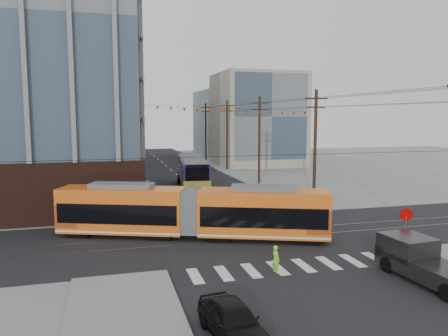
% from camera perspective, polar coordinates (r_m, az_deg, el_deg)
% --- Properties ---
extents(ground, '(160.00, 160.00, 0.00)m').
position_cam_1_polar(ground, '(28.60, 6.24, -10.77)').
color(ground, slate).
extents(bg_bldg_nw_near, '(18.00, 16.00, 18.00)m').
position_cam_1_polar(bg_bldg_nw_near, '(77.65, -20.52, 6.68)').
color(bg_bldg_nw_near, '#8C99A5').
rests_on(bg_bldg_nw_near, ground).
extents(bg_bldg_ne_near, '(14.00, 14.00, 16.00)m').
position_cam_1_polar(bg_bldg_ne_near, '(77.84, 4.35, 6.36)').
color(bg_bldg_ne_near, gray).
rests_on(bg_bldg_ne_near, ground).
extents(bg_bldg_nw_far, '(16.00, 18.00, 20.00)m').
position_cam_1_polar(bg_bldg_nw_far, '(97.43, -17.71, 7.33)').
color(bg_bldg_nw_far, gray).
rests_on(bg_bldg_nw_far, ground).
extents(bg_bldg_ne_far, '(16.00, 16.00, 14.00)m').
position_cam_1_polar(bg_bldg_ne_far, '(97.48, 1.49, 5.88)').
color(bg_bldg_ne_far, '#8C99A5').
rests_on(bg_bldg_ne_far, ground).
extents(utility_pole_far, '(0.30, 0.30, 11.00)m').
position_cam_1_polar(utility_pole_far, '(83.49, -2.40, 4.69)').
color(utility_pole_far, black).
rests_on(utility_pole_far, ground).
extents(streetcar, '(18.79, 9.47, 3.69)m').
position_cam_1_polar(streetcar, '(31.14, -4.24, -5.77)').
color(streetcar, orange).
rests_on(streetcar, ground).
extents(city_bus, '(4.43, 13.66, 3.80)m').
position_cam_1_polar(city_bus, '(51.96, -4.17, -0.62)').
color(city_bus, '#22184D').
rests_on(city_bus, ground).
extents(pickup_truck, '(2.61, 6.24, 2.07)m').
position_cam_1_polar(pickup_truck, '(25.38, 25.40, -11.25)').
color(pickup_truck, black).
rests_on(pickup_truck, ground).
extents(black_sedan, '(2.32, 4.52, 1.47)m').
position_cam_1_polar(black_sedan, '(17.90, 1.20, -19.33)').
color(black_sedan, black).
rests_on(black_sedan, ground).
extents(parked_car_silver, '(3.22, 4.81, 1.50)m').
position_cam_1_polar(parked_car_silver, '(39.40, -7.98, -4.77)').
color(parked_car_silver, '#A0A2AA').
rests_on(parked_car_silver, ground).
extents(parked_car_white, '(3.56, 5.15, 1.38)m').
position_cam_1_polar(parked_car_white, '(43.15, -8.61, -3.84)').
color(parked_car_white, silver).
rests_on(parked_car_white, ground).
extents(parked_car_grey, '(2.30, 4.50, 1.22)m').
position_cam_1_polar(parked_car_grey, '(51.77, -10.35, -2.19)').
color(parked_car_grey, slate).
rests_on(parked_car_grey, ground).
extents(pedestrian, '(0.49, 0.64, 1.55)m').
position_cam_1_polar(pedestrian, '(24.72, 6.79, -11.74)').
color(pedestrian, '#8FE72C').
rests_on(pedestrian, ground).
extents(stop_sign, '(1.04, 1.04, 2.77)m').
position_cam_1_polar(stop_sign, '(29.66, 22.59, -7.83)').
color(stop_sign, '#A60000').
rests_on(stop_sign, ground).
extents(jersey_barrier, '(2.31, 4.34, 0.85)m').
position_cam_1_polar(jersey_barrier, '(42.27, 10.87, -4.48)').
color(jersey_barrier, '#606060').
rests_on(jersey_barrier, ground).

